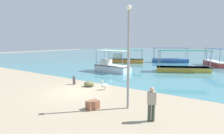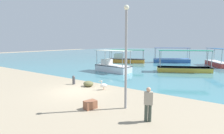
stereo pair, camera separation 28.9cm
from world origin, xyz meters
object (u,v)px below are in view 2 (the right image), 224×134
(fishing_boat_far_right, at_px, (125,59))
(pelican, at_px, (103,85))
(mooring_bollard, at_px, (74,80))
(fishing_boat_center, at_px, (112,67))
(fishing_boat_outer, at_px, (184,68))
(fishing_boat_far_left, at_px, (171,60))
(fishing_boat_near_left, at_px, (217,63))
(lamp_post, at_px, (126,52))
(net_pile, at_px, (88,84))
(cargo_crate, at_px, (90,105))
(fisherman_standing, at_px, (148,103))

(fishing_boat_far_right, xyz_separation_m, pelican, (8.06, -17.28, -0.24))
(mooring_bollard, bearing_deg, fishing_boat_center, 97.36)
(fishing_boat_outer, xyz_separation_m, fishing_boat_far_left, (-4.28, 9.53, 0.03))
(fishing_boat_far_right, height_order, fishing_boat_near_left, fishing_boat_near_left)
(fishing_boat_far_right, relative_size, lamp_post, 1.18)
(net_pile, relative_size, cargo_crate, 1.34)
(fishing_boat_far_right, distance_m, pelican, 19.07)
(mooring_bollard, bearing_deg, fishing_boat_far_right, 105.20)
(lamp_post, xyz_separation_m, fisherman_standing, (1.74, -0.87, -2.33))
(lamp_post, bearing_deg, net_pile, 153.81)
(fishing_boat_center, bearing_deg, fisherman_standing, -48.87)
(pelican, relative_size, cargo_crate, 1.16)
(pelican, xyz_separation_m, cargo_crate, (1.80, -3.61, -0.14))
(mooring_bollard, bearing_deg, fishing_boat_far_left, 83.89)
(fishing_boat_outer, relative_size, cargo_crate, 9.60)
(pelican, distance_m, net_pile, 1.74)
(fishing_boat_center, height_order, net_pile, fishing_boat_center)
(fishing_boat_near_left, height_order, fishing_boat_far_left, fishing_boat_near_left)
(fishing_boat_outer, height_order, pelican, fishing_boat_outer)
(fishing_boat_outer, relative_size, fishing_boat_near_left, 1.12)
(pelican, height_order, cargo_crate, pelican)
(fishing_boat_far_right, height_order, lamp_post, lamp_post)
(lamp_post, xyz_separation_m, cargo_crate, (-1.62, -1.20, -3.00))
(fishing_boat_far_left, relative_size, mooring_bollard, 8.08)
(fishing_boat_far_right, height_order, mooring_bollard, fishing_boat_far_right)
(fishing_boat_center, bearing_deg, net_pile, -70.78)
(fishing_boat_outer, relative_size, net_pile, 7.17)
(lamp_post, xyz_separation_m, mooring_bollard, (-6.78, 2.37, -2.80))
(pelican, bearing_deg, lamp_post, -35.09)
(fishing_boat_center, relative_size, net_pile, 5.35)
(fishing_boat_outer, height_order, fishing_boat_far_left, fishing_boat_outer)
(fishing_boat_outer, height_order, cargo_crate, fishing_boat_outer)
(lamp_post, distance_m, mooring_bollard, 7.71)
(fisherman_standing, distance_m, cargo_crate, 3.45)
(fishing_boat_far_right, distance_m, fishing_boat_outer, 12.26)
(fishing_boat_far_right, height_order, fishing_boat_center, fishing_boat_center)
(fishing_boat_far_right, height_order, fishing_boat_far_left, fishing_boat_far_left)
(fisherman_standing, relative_size, cargo_crate, 2.46)
(fishing_boat_near_left, xyz_separation_m, cargo_crate, (-4.62, -24.94, -0.32))
(lamp_post, relative_size, mooring_bollard, 7.13)
(fishing_boat_outer, bearing_deg, net_pile, -111.89)
(fishing_boat_far_left, bearing_deg, fishing_boat_outer, -65.79)
(fishing_boat_far_left, height_order, fisherman_standing, fishing_boat_far_left)
(fishing_boat_far_left, bearing_deg, pelican, -87.49)
(net_pile, bearing_deg, lamp_post, -26.19)
(fishing_boat_near_left, relative_size, pelican, 7.36)
(fishing_boat_center, relative_size, mooring_bollard, 6.11)
(pelican, bearing_deg, fishing_boat_far_left, 92.51)
(fishing_boat_center, relative_size, fishing_boat_far_left, 0.76)
(mooring_bollard, xyz_separation_m, net_pile, (1.62, 0.17, -0.20))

